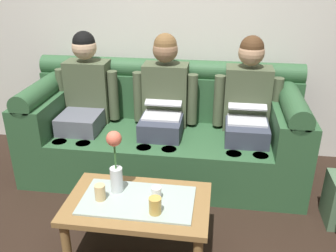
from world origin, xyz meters
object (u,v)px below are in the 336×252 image
cup_near_left (100,192)px  flower_vase (115,162)px  couch (164,133)px  person_middle (164,102)px  person_right (247,107)px  coffee_table (138,208)px  cup_far_center (156,193)px  person_left (85,98)px  cup_near_right (155,205)px

cup_near_left → flower_vase: bearing=53.7°
couch → cup_near_left: bearing=-101.8°
person_middle → cup_near_left: 1.12m
couch → person_middle: bearing=-90.0°
person_right → flower_vase: 1.29m
couch → person_middle: person_middle is taller
couch → coffee_table: size_ratio=2.63×
person_middle → coffee_table: person_middle is taller
couch → cup_far_center: size_ratio=29.19×
couch → person_right: bearing=-0.3°
person_left → flower_vase: (0.55, -0.98, -0.04)m
cup_near_left → cup_far_center: cup_near_left is taller
person_left → cup_far_center: (0.81, -1.02, -0.21)m
flower_vase → cup_near_left: (-0.08, -0.11, -0.16)m
flower_vase → cup_near_left: size_ratio=4.16×
person_middle → cup_near_left: person_middle is taller
flower_vase → cup_far_center: 0.32m
flower_vase → couch: bearing=81.3°
cup_far_center → person_middle: bearing=96.3°
person_left → cup_near_left: (0.47, -1.08, -0.20)m
coffee_table → cup_far_center: bearing=13.8°
person_right → cup_far_center: size_ratio=15.22×
person_right → cup_near_left: bearing=-130.5°
person_middle → coffee_table: bearing=-90.0°
flower_vase → cup_near_left: 0.21m
cup_near_left → cup_far_center: bearing=9.5°
couch → cup_far_center: (0.11, -1.03, 0.08)m
person_left → cup_far_center: person_left is taller
coffee_table → flower_vase: (-0.15, 0.08, 0.28)m
person_right → cup_near_left: person_right is taller
person_left → person_right: 1.39m
cup_near_right → couch: bearing=96.4°
person_left → coffee_table: (0.70, -1.05, -0.31)m
person_left → cup_near_left: bearing=-66.5°
couch → cup_near_right: 1.18m
person_middle → cup_near_left: bearing=-101.9°
person_middle → cup_near_left: size_ratio=12.12×
person_right → cup_near_left: (-0.92, -1.08, -0.20)m
cup_near_right → person_middle: bearing=96.5°
person_left → cup_far_center: bearing=-51.7°
person_middle → cup_near_right: person_middle is taller
person_right → cup_near_right: 1.31m
cup_far_center → person_right: bearing=60.3°
person_right → coffee_table: bearing=-123.5°
flower_vase → cup_far_center: size_ratio=5.22×
cup_near_right → cup_far_center: bearing=97.5°
person_left → person_middle: (0.70, -0.00, -0.00)m
person_left → coffee_table: bearing=-56.5°
couch → coffee_table: (-0.00, -1.06, -0.02)m
person_middle → cup_far_center: size_ratio=15.22×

